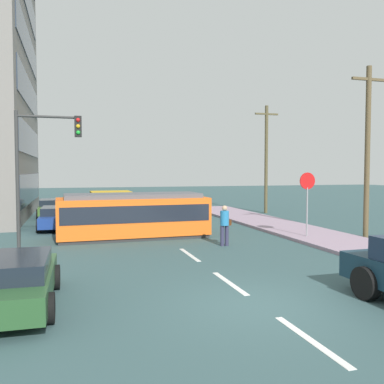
% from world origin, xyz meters
% --- Properties ---
extents(ground_plane, '(120.00, 120.00, 0.00)m').
position_xyz_m(ground_plane, '(0.00, 10.00, 0.00)').
color(ground_plane, '#355153').
extents(sidewalk_curb_right, '(3.20, 36.00, 0.14)m').
position_xyz_m(sidewalk_curb_right, '(6.80, 6.00, 0.07)').
color(sidewalk_curb_right, '#9D8498').
rests_on(sidewalk_curb_right, ground).
extents(lane_stripe_0, '(0.16, 2.40, 0.01)m').
position_xyz_m(lane_stripe_0, '(0.00, -2.00, 0.01)').
color(lane_stripe_0, silver).
rests_on(lane_stripe_0, ground).
extents(lane_stripe_1, '(0.16, 2.40, 0.01)m').
position_xyz_m(lane_stripe_1, '(0.00, 2.00, 0.01)').
color(lane_stripe_1, silver).
rests_on(lane_stripe_1, ground).
extents(lane_stripe_2, '(0.16, 2.40, 0.01)m').
position_xyz_m(lane_stripe_2, '(0.00, 6.00, 0.01)').
color(lane_stripe_2, silver).
rests_on(lane_stripe_2, ground).
extents(lane_stripe_3, '(0.16, 2.40, 0.01)m').
position_xyz_m(lane_stripe_3, '(0.00, 16.58, 0.01)').
color(lane_stripe_3, silver).
rests_on(lane_stripe_3, ground).
extents(lane_stripe_4, '(0.16, 2.40, 0.01)m').
position_xyz_m(lane_stripe_4, '(0.00, 22.58, 0.01)').
color(lane_stripe_4, silver).
rests_on(lane_stripe_4, ground).
extents(streetcar_tram, '(6.88, 2.70, 2.05)m').
position_xyz_m(streetcar_tram, '(-1.40, 10.58, 1.06)').
color(streetcar_tram, orange).
rests_on(streetcar_tram, ground).
extents(city_bus, '(2.58, 5.03, 1.78)m').
position_xyz_m(city_bus, '(-1.70, 17.00, 1.02)').
color(city_bus, gold).
rests_on(city_bus, ground).
extents(pedestrian_crossing, '(0.51, 0.36, 1.67)m').
position_xyz_m(pedestrian_crossing, '(1.90, 7.37, 0.94)').
color(pedestrian_crossing, '#30304B').
rests_on(pedestrian_crossing, ground).
extents(parked_sedan_near, '(2.09, 4.26, 1.19)m').
position_xyz_m(parked_sedan_near, '(-5.51, 1.45, 0.62)').
color(parked_sedan_near, '#274F29').
rests_on(parked_sedan_near, ground).
extents(parked_sedan_mid, '(2.02, 4.17, 1.19)m').
position_xyz_m(parked_sedan_mid, '(-4.84, 14.55, 0.62)').
color(parked_sedan_mid, navy).
rests_on(parked_sedan_mid, ground).
extents(parked_sedan_far, '(2.11, 4.10, 1.19)m').
position_xyz_m(parked_sedan_far, '(-5.33, 20.74, 0.62)').
color(parked_sedan_far, '#40652B').
rests_on(parked_sedan_far, ground).
extents(stop_sign, '(0.76, 0.07, 2.88)m').
position_xyz_m(stop_sign, '(6.07, 7.88, 2.19)').
color(stop_sign, gray).
rests_on(stop_sign, sidewalk_curb_right).
extents(traffic_light_mast, '(2.53, 0.33, 5.43)m').
position_xyz_m(traffic_light_mast, '(-5.22, 8.90, 3.76)').
color(traffic_light_mast, '#333333').
rests_on(traffic_light_mast, ground).
extents(utility_pole_near, '(1.80, 0.24, 7.88)m').
position_xyz_m(utility_pole_near, '(9.01, 7.58, 4.12)').
color(utility_pole_near, brown).
rests_on(utility_pole_near, ground).
extents(utility_pole_mid, '(1.80, 0.24, 7.81)m').
position_xyz_m(utility_pole_mid, '(9.53, 18.92, 4.08)').
color(utility_pole_mid, brown).
rests_on(utility_pole_mid, ground).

